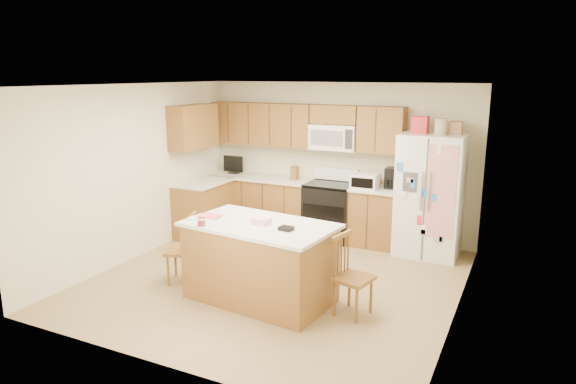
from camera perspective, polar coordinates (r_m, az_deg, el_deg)
The scene contains 9 objects.
ground at distance 6.82m, azimuth -1.30°, elevation -9.73°, with size 4.50×4.50×0.00m, color #906F4B.
room_shell at distance 6.40m, azimuth -1.37°, elevation 2.25°, with size 4.60×4.60×2.52m.
cabinetry at distance 8.50m, azimuth -1.73°, elevation 1.36°, with size 3.36×1.56×2.15m.
stove at distance 8.34m, azimuth 4.75°, elevation -2.02°, with size 0.76×0.65×1.13m.
refrigerator at distance 7.77m, azimuth 15.51°, elevation -0.20°, with size 0.90×0.79×2.04m.
island at distance 6.11m, azimuth -3.14°, elevation -7.71°, with size 1.82×1.19×1.03m.
windsor_chair_left at distance 6.75m, azimuth -11.56°, elevation -6.35°, with size 0.49×0.50×0.91m.
windsor_chair_back at distance 6.65m, azimuth -0.57°, elevation -6.46°, with size 0.47×0.46×0.88m.
windsor_chair_right at distance 5.81m, azimuth 7.07°, elevation -9.39°, with size 0.45×0.46×0.92m.
Camera 1 is at (2.87, -5.59, 2.65)m, focal length 32.00 mm.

